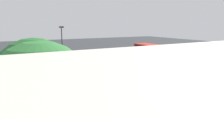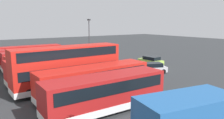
% 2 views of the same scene
% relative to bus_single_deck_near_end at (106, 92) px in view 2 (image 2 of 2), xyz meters
% --- Properties ---
extents(ground_plane, '(140.00, 140.00, 0.00)m').
position_rel_bus_single_deck_near_end_xyz_m(ground_plane, '(12.49, -12.19, -1.62)').
color(ground_plane, '#2D3033').
extents(bus_single_deck_near_end, '(2.83, 10.18, 2.95)m').
position_rel_bus_single_deck_near_end_xyz_m(bus_single_deck_near_end, '(0.00, 0.00, 0.00)').
color(bus_single_deck_near_end, '#A51919').
rests_on(bus_single_deck_near_end, ground).
extents(bus_single_deck_second, '(2.81, 11.23, 2.95)m').
position_rel_bus_single_deck_near_end_xyz_m(bus_single_deck_second, '(3.55, -1.07, 0.00)').
color(bus_single_deck_second, red).
rests_on(bus_single_deck_second, ground).
extents(bus_double_decker_third, '(2.76, 11.52, 4.55)m').
position_rel_bus_single_deck_near_end_xyz_m(bus_double_decker_third, '(7.33, -0.07, 0.83)').
color(bus_double_decker_third, red).
rests_on(bus_double_decker_third, ground).
extents(bus_single_deck_fourth, '(2.75, 10.97, 2.95)m').
position_rel_bus_single_deck_near_end_xyz_m(bus_single_deck_fourth, '(10.90, 0.02, 0.00)').
color(bus_single_deck_fourth, '#B71411').
rests_on(bus_single_deck_fourth, ground).
extents(bus_single_deck_fifth, '(2.84, 10.88, 2.95)m').
position_rel_bus_single_deck_near_end_xyz_m(bus_single_deck_fifth, '(14.20, -0.51, 0.00)').
color(bus_single_deck_fifth, red).
rests_on(bus_single_deck_fifth, ground).
extents(bus_single_deck_sixth, '(2.81, 10.77, 2.95)m').
position_rel_bus_single_deck_near_end_xyz_m(bus_single_deck_sixth, '(18.00, -0.59, 0.00)').
color(bus_single_deck_sixth, '#A51919').
rests_on(bus_single_deck_sixth, ground).
extents(bus_single_deck_seventh, '(2.68, 11.41, 2.95)m').
position_rel_bus_single_deck_near_end_xyz_m(bus_single_deck_seventh, '(21.66, -0.03, 0.00)').
color(bus_single_deck_seventh, '#A51919').
rests_on(bus_single_deck_seventh, ground).
extents(bus_single_deck_far_end, '(2.68, 10.16, 2.95)m').
position_rel_bus_single_deck_near_end_xyz_m(bus_single_deck_far_end, '(25.19, -1.00, 0.00)').
color(bus_single_deck_far_end, '#B71411').
rests_on(bus_single_deck_far_end, ground).
extents(car_hatchback_silver, '(4.34, 2.04, 1.43)m').
position_rel_bus_single_deck_near_end_xyz_m(car_hatchback_silver, '(11.72, -16.67, -0.92)').
color(car_hatchback_silver, '#A5D14C').
rests_on(car_hatchback_silver, ground).
extents(car_small_green, '(3.31, 4.54, 1.43)m').
position_rel_bus_single_deck_near_end_xyz_m(car_small_green, '(7.49, -12.58, -0.92)').
color(car_small_green, silver).
rests_on(car_small_green, ground).
extents(lamp_post_tall, '(0.70, 0.30, 7.55)m').
position_rel_bus_single_deck_near_end_xyz_m(lamp_post_tall, '(20.36, -9.89, 2.83)').
color(lamp_post_tall, '#38383D').
rests_on(lamp_post_tall, ground).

